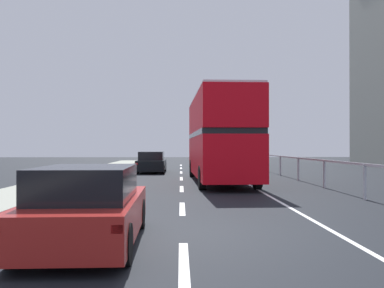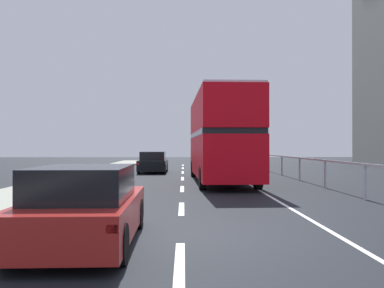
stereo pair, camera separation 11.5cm
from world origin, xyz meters
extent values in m
cube|color=black|center=(0.00, 0.00, -0.05)|extent=(73.94, 120.00, 0.10)
cube|color=silver|center=(0.00, -1.94, 0.00)|extent=(0.16, 2.45, 0.01)
cube|color=silver|center=(0.00, 3.48, 0.00)|extent=(0.16, 2.45, 0.01)
cube|color=silver|center=(0.00, 8.89, 0.00)|extent=(0.16, 2.45, 0.01)
cube|color=silver|center=(0.00, 14.31, 0.00)|extent=(0.16, 2.45, 0.01)
cube|color=silver|center=(0.00, 19.73, 0.00)|extent=(0.16, 2.45, 0.01)
cube|color=silver|center=(0.00, 25.14, 0.00)|extent=(0.16, 2.45, 0.01)
cube|color=silver|center=(0.00, 30.56, 0.00)|extent=(0.16, 2.45, 0.01)
cube|color=silver|center=(3.17, 9.00, 0.00)|extent=(0.12, 46.00, 0.01)
cube|color=#B1B2BC|center=(6.17, 9.00, 1.19)|extent=(0.08, 42.00, 0.08)
cylinder|color=#B1B2BC|center=(6.17, 5.18, 0.60)|extent=(0.10, 0.10, 1.19)
cylinder|color=#B1B2BC|center=(6.17, 9.00, 0.60)|extent=(0.10, 0.10, 1.19)
cylinder|color=#B1B2BC|center=(6.17, 12.82, 0.60)|extent=(0.10, 0.10, 1.19)
cylinder|color=#B1B2BC|center=(6.17, 16.64, 0.60)|extent=(0.10, 0.10, 1.19)
cylinder|color=#B1B2BC|center=(6.17, 20.45, 0.60)|extent=(0.10, 0.10, 1.19)
cylinder|color=#B1B2BC|center=(6.17, 24.27, 0.60)|extent=(0.10, 0.10, 1.19)
cylinder|color=#B1B2BC|center=(6.17, 28.09, 0.60)|extent=(0.10, 0.10, 1.19)
cube|color=red|center=(1.92, 12.06, 1.32)|extent=(2.82, 10.22, 1.94)
cube|color=black|center=(1.92, 12.06, 2.41)|extent=(2.83, 9.81, 0.24)
cube|color=red|center=(1.92, 12.06, 3.39)|extent=(2.82, 10.22, 1.72)
cube|color=silver|center=(1.92, 12.06, 4.30)|extent=(2.77, 10.01, 0.10)
cube|color=black|center=(1.77, 17.12, 1.42)|extent=(2.28, 0.10, 1.36)
cube|color=yellow|center=(1.77, 17.12, 3.82)|extent=(1.52, 0.08, 0.28)
cylinder|color=black|center=(0.64, 15.70, 0.50)|extent=(0.31, 1.01, 1.00)
cylinder|color=black|center=(2.98, 15.77, 0.50)|extent=(0.31, 1.01, 1.00)
cylinder|color=black|center=(0.85, 8.56, 0.50)|extent=(0.31, 1.01, 1.00)
cylinder|color=black|center=(3.18, 8.62, 0.50)|extent=(0.31, 1.01, 1.00)
cube|color=maroon|center=(-1.75, -0.71, 0.52)|extent=(1.89, 4.20, 0.68)
cube|color=black|center=(-1.75, -0.92, 1.15)|extent=(1.64, 2.32, 0.58)
cube|color=red|center=(-0.91, -2.75, 0.69)|extent=(0.16, 0.06, 0.12)
cylinder|color=black|center=(-2.60, 0.65, 0.32)|extent=(0.21, 0.64, 0.64)
cylinder|color=black|center=(-0.95, 0.68, 0.32)|extent=(0.21, 0.64, 0.64)
cylinder|color=black|center=(-2.55, -2.11, 0.32)|extent=(0.21, 0.64, 0.64)
cylinder|color=black|center=(-0.90, -2.08, 0.32)|extent=(0.21, 0.64, 0.64)
cube|color=black|center=(-2.03, 19.73, 0.53)|extent=(1.86, 4.46, 0.69)
cube|color=black|center=(-2.03, 19.51, 1.16)|extent=(1.63, 2.46, 0.57)
cube|color=red|center=(-2.85, 17.53, 0.70)|extent=(0.16, 0.06, 0.12)
cube|color=red|center=(-1.20, 17.54, 0.70)|extent=(0.16, 0.06, 0.12)
cylinder|color=black|center=(-2.88, 21.26, 0.32)|extent=(0.20, 0.64, 0.64)
cylinder|color=black|center=(-1.19, 21.26, 0.32)|extent=(0.20, 0.64, 0.64)
cylinder|color=black|center=(-2.87, 18.20, 0.32)|extent=(0.20, 0.64, 0.64)
cylinder|color=black|center=(-1.19, 18.21, 0.32)|extent=(0.20, 0.64, 0.64)
camera|label=1|loc=(-0.05, -8.21, 1.80)|focal=37.67mm
camera|label=2|loc=(0.06, -8.21, 1.80)|focal=37.67mm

